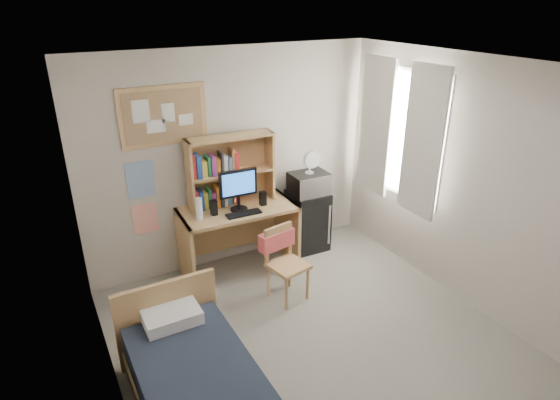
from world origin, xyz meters
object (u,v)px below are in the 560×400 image
mini_fridge (307,220)px  monitor (238,191)px  desk (238,240)px  speaker_left (214,208)px  desk_fan (310,163)px  speaker_right (263,198)px  microwave (309,183)px  desk_chair (288,265)px  bulletin_board (163,116)px

mini_fridge → monitor: monitor is taller
desk → mini_fridge: bearing=7.5°
speaker_left → desk_fan: desk_fan is taller
speaker_right → microwave: size_ratio=0.36×
desk → speaker_right: (0.30, -0.07, 0.50)m
desk_chair → microwave: bearing=36.9°
monitor → desk_fan: 1.04m
monitor → microwave: monitor is taller
desk → mini_fridge: desk is taller
microwave → desk_fan: size_ratio=1.71×
bulletin_board → desk: bulletin_board is taller
desk → desk_fan: 1.29m
bulletin_board → speaker_right: 1.44m
desk → mini_fridge: (1.03, 0.09, -0.03)m
mini_fridge → desk: bearing=-172.8°
monitor → desk_fan: bearing=9.7°
bulletin_board → speaker_right: bearing=-23.2°
desk_chair → microwave: 1.26m
desk_chair → speaker_left: bearing=116.0°
desk → monitor: (-0.00, -0.06, 0.65)m
desk_fan → speaker_left: bearing=-172.7°
desk_fan → monitor: bearing=-170.6°
bulletin_board → desk: size_ratio=0.70×
desk_chair → speaker_left: 1.04m
speaker_left → desk_fan: size_ratio=0.63×
bulletin_board → monitor: bulletin_board is taller
speaker_right → microwave: microwave is taller
microwave → monitor: bearing=-170.6°
bulletin_board → speaker_left: 1.13m
desk_chair → monitor: size_ratio=1.76×
bulletin_board → desk_fan: (1.68, -0.26, -0.73)m
bulletin_board → desk_fan: bulletin_board is taller
bulletin_board → microwave: (1.68, -0.26, -1.00)m
desk → speaker_right: speaker_right is taller
monitor → speaker_right: monitor is taller
mini_fridge → desk_fan: desk_fan is taller
bulletin_board → speaker_left: bearing=-47.2°
speaker_right → mini_fridge: bearing=15.1°
speaker_right → desk_fan: (0.73, 0.15, 0.27)m
desk → mini_fridge: 1.03m
bulletin_board → speaker_left: (0.36, -0.39, -1.00)m
monitor → speaker_right: (0.30, -0.01, -0.15)m
mini_fridge → speaker_right: speaker_right is taller
desk_chair → bulletin_board: bearing=118.3°
desk → bulletin_board: bearing=155.1°
speaker_left → speaker_right: (0.60, -0.02, -0.00)m
monitor → desk_fan: desk_fan is taller
bulletin_board → desk: (0.66, -0.34, -1.50)m
microwave → desk_chair: bearing=-130.6°
mini_fridge → speaker_right: (-0.73, -0.17, 0.53)m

